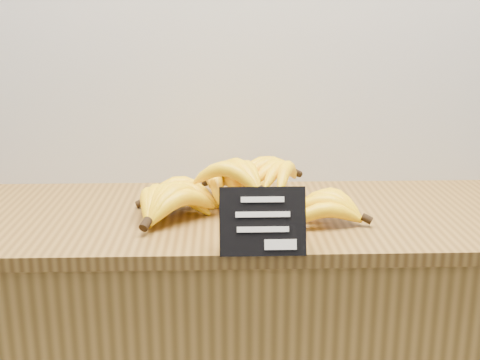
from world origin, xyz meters
TOP-DOWN VIEW (x-y plane):
  - counter_top at (0.04, 2.75)m, footprint 1.42×0.54m
  - chalkboard_sign at (0.08, 2.49)m, footprint 0.17×0.05m
  - banana_pile at (0.02, 2.75)m, footprint 0.59×0.42m

SIDE VIEW (x-z plane):
  - counter_top at x=0.04m, z-range 0.90..0.93m
  - banana_pile at x=0.02m, z-range 0.92..1.04m
  - chalkboard_sign at x=0.08m, z-range 0.93..1.06m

